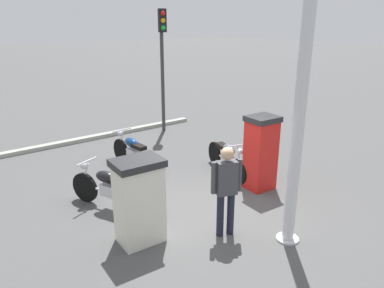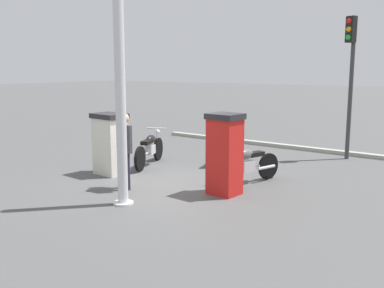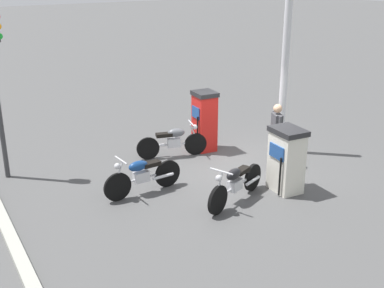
# 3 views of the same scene
# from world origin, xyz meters

# --- Properties ---
(ground_plane) EXTENTS (120.00, 120.00, 0.00)m
(ground_plane) POSITION_xyz_m (0.00, 0.00, 0.00)
(ground_plane) COLOR #4C4C4C
(fuel_pump_near) EXTENTS (0.69, 0.73, 1.72)m
(fuel_pump_near) POSITION_xyz_m (-0.14, -1.64, 0.87)
(fuel_pump_near) COLOR red
(fuel_pump_near) RESTS_ON ground
(fuel_pump_far) EXTENTS (0.73, 0.89, 1.53)m
(fuel_pump_far) POSITION_xyz_m (-0.14, 1.64, 0.78)
(fuel_pump_far) COLOR silver
(fuel_pump_far) RESTS_ON ground
(motorcycle_near_pump) EXTENTS (1.89, 0.83, 0.95)m
(motorcycle_near_pump) POSITION_xyz_m (0.90, -1.66, 0.46)
(motorcycle_near_pump) COLOR black
(motorcycle_near_pump) RESTS_ON ground
(motorcycle_far_pump) EXTENTS (2.03, 0.86, 0.96)m
(motorcycle_far_pump) POSITION_xyz_m (1.21, 1.47, 0.46)
(motorcycle_far_pump) COLOR black
(motorcycle_far_pump) RESTS_ON ground
(motorcycle_extra) EXTENTS (1.99, 0.56, 0.97)m
(motorcycle_extra) POSITION_xyz_m (2.73, -0.07, 0.48)
(motorcycle_extra) COLOR black
(motorcycle_extra) RESTS_ON ground
(attendant_person) EXTENTS (0.33, 0.56, 1.68)m
(attendant_person) POSITION_xyz_m (-0.99, 0.38, 0.97)
(attendant_person) COLOR #1E1E2D
(attendant_person) RESTS_ON ground
(canopy_support_pole) EXTENTS (0.40, 0.40, 4.58)m
(canopy_support_pole) POSITION_xyz_m (-1.85, -0.33, 2.22)
(canopy_support_pole) COLOR silver
(canopy_support_pole) RESTS_ON ground
(road_edge_kerb) EXTENTS (0.78, 8.41, 0.12)m
(road_edge_kerb) POSITION_xyz_m (5.81, 0.00, 0.06)
(road_edge_kerb) COLOR #9E9E93
(road_edge_kerb) RESTS_ON ground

